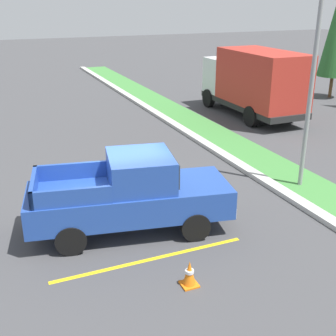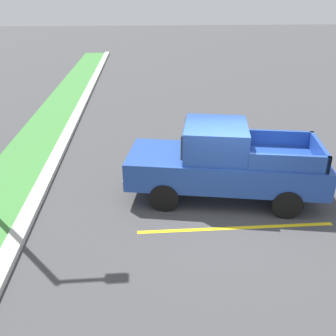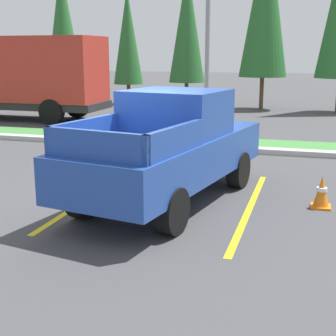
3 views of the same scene
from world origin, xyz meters
TOP-DOWN VIEW (x-y plane):
  - ground_plane at (0.00, 0.00)m, footprint 120.00×120.00m
  - parking_line_near at (-0.72, -0.16)m, footprint 0.12×4.80m
  - parking_line_far at (2.38, -0.16)m, footprint 0.12×4.80m
  - curb_strip at (0.00, 5.00)m, footprint 56.00×0.40m
  - grass_median at (0.00, 6.10)m, footprint 56.00×1.80m
  - pickup_truck_main at (0.84, -0.11)m, footprint 2.84×5.48m
  - cargo_truck_distant at (-8.11, 9.48)m, footprint 6.82×2.54m
  - street_light at (0.25, 5.74)m, footprint 0.24×1.49m
  - traffic_cone at (3.63, 0.23)m, footprint 0.36×0.36m

SIDE VIEW (x-z plane):
  - ground_plane at x=0.00m, z-range 0.00..0.00m
  - parking_line_near at x=-0.72m, z-range 0.00..0.01m
  - parking_line_far at x=2.38m, z-range 0.00..0.01m
  - grass_median at x=0.00m, z-range 0.00..0.06m
  - curb_strip at x=0.00m, z-range 0.00..0.15m
  - traffic_cone at x=3.63m, z-range -0.01..0.59m
  - pickup_truck_main at x=0.84m, z-range -0.01..2.09m
  - cargo_truck_distant at x=-8.11m, z-range 0.15..3.55m
  - street_light at x=0.25m, z-range 0.54..6.97m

